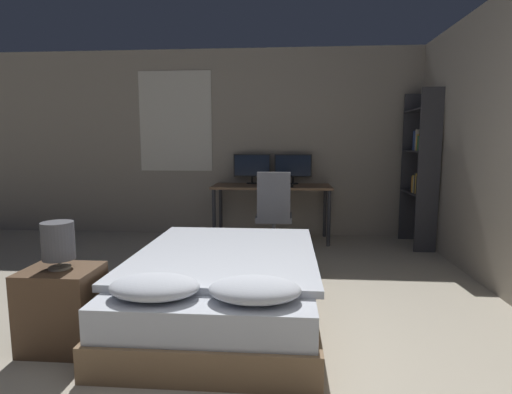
# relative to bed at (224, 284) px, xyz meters

# --- Properties ---
(wall_back) EXTENTS (12.00, 0.08, 2.70)m
(wall_back) POSITION_rel_bed_xyz_m (0.17, 2.88, 1.11)
(wall_back) COLOR #9E9384
(wall_back) RESTS_ON ground_plane
(bed) EXTENTS (1.43, 2.07, 0.56)m
(bed) POSITION_rel_bed_xyz_m (0.00, 0.00, 0.00)
(bed) COLOR #846647
(bed) RESTS_ON ground_plane
(nightstand) EXTENTS (0.47, 0.39, 0.54)m
(nightstand) POSITION_rel_bed_xyz_m (-0.99, -0.60, 0.02)
(nightstand) COLOR brown
(nightstand) RESTS_ON ground_plane
(bedside_lamp) EXTENTS (0.20, 0.20, 0.31)m
(bedside_lamp) POSITION_rel_bed_xyz_m (-0.99, -0.60, 0.48)
(bedside_lamp) COLOR gray
(bedside_lamp) RESTS_ON nightstand
(desk) EXTENTS (1.63, 0.65, 0.78)m
(desk) POSITION_rel_bed_xyz_m (0.28, 2.49, 0.44)
(desk) COLOR #846042
(desk) RESTS_ON ground_plane
(monitor_left) EXTENTS (0.53, 0.16, 0.42)m
(monitor_left) POSITION_rel_bed_xyz_m (-0.02, 2.71, 0.78)
(monitor_left) COLOR black
(monitor_left) RESTS_ON desk
(monitor_right) EXTENTS (0.53, 0.16, 0.42)m
(monitor_right) POSITION_rel_bed_xyz_m (0.57, 2.71, 0.78)
(monitor_right) COLOR black
(monitor_right) RESTS_ON desk
(keyboard) EXTENTS (0.35, 0.13, 0.02)m
(keyboard) POSITION_rel_bed_xyz_m (0.28, 2.27, 0.54)
(keyboard) COLOR black
(keyboard) RESTS_ON desk
(computer_mouse) EXTENTS (0.07, 0.05, 0.04)m
(computer_mouse) POSITION_rel_bed_xyz_m (0.54, 2.27, 0.55)
(computer_mouse) COLOR black
(computer_mouse) RESTS_ON desk
(office_chair) EXTENTS (0.52, 0.52, 1.02)m
(office_chair) POSITION_rel_bed_xyz_m (0.34, 1.72, 0.16)
(office_chair) COLOR black
(office_chair) RESTS_ON ground_plane
(bookshelf) EXTENTS (0.27, 0.72, 2.02)m
(bookshelf) POSITION_rel_bed_xyz_m (2.22, 2.29, 0.85)
(bookshelf) COLOR #333338
(bookshelf) RESTS_ON ground_plane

